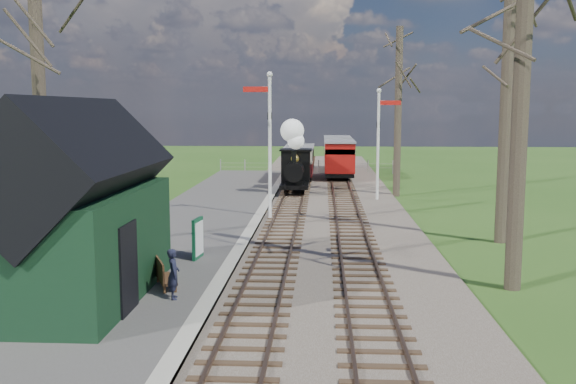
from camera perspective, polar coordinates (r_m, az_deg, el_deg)
name	(u,v)px	position (r m, az deg, el deg)	size (l,w,h in m)	color
ground	(235,379)	(11.75, -4.70, -16.23)	(140.00, 140.00, 0.00)	#2D541A
distant_hills	(321,284)	(77.90, 2.94, -8.16)	(114.40, 48.00, 22.02)	#385B23
ballast_bed	(318,200)	(32.99, 2.72, -0.70)	(8.00, 60.00, 0.10)	brown
track_near	(293,199)	(33.02, 0.46, -0.60)	(1.60, 60.00, 0.15)	brown
track_far	(344,199)	(33.00, 4.98, -0.63)	(1.60, 60.00, 0.15)	brown
platform	(195,226)	(25.58, -8.24, -3.03)	(5.00, 44.00, 0.20)	#474442
coping_strip	(253,227)	(25.23, -3.10, -3.10)	(0.40, 44.00, 0.21)	#B2AD9E
station_shed	(77,213)	(15.95, -18.27, -1.76)	(3.25, 6.30, 4.78)	black
semaphore_near	(268,135)	(26.78, -1.77, 5.09)	(1.22, 0.24, 6.22)	silver
semaphore_far	(380,136)	(32.81, 8.15, 4.98)	(1.22, 0.24, 5.72)	silver
bare_trees	(318,93)	(20.77, 2.66, 8.79)	(15.51, 22.39, 12.00)	#382D23
fence_line	(306,166)	(46.86, 1.62, 2.32)	(12.60, 0.08, 1.00)	slate
locomotive	(295,161)	(35.03, 0.61, 2.76)	(1.59, 3.72, 3.98)	black
coach	(299,161)	(41.10, 1.00, 2.76)	(1.86, 6.37, 1.96)	black
red_carriage_a	(339,158)	(42.76, 4.57, 3.04)	(2.00, 4.95, 2.10)	black
red_carriage_b	(337,152)	(48.24, 4.41, 3.54)	(2.00, 4.95, 2.10)	black
sign_board	(198,238)	(19.62, -8.01, -4.09)	(0.20, 0.84, 1.23)	#0F482A
bench	(163,274)	(16.67, -11.08, -7.19)	(0.84, 1.32, 0.73)	#432A18
person	(173,274)	(15.60, -10.15, -7.17)	(0.44, 0.29, 1.21)	#1B1D31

